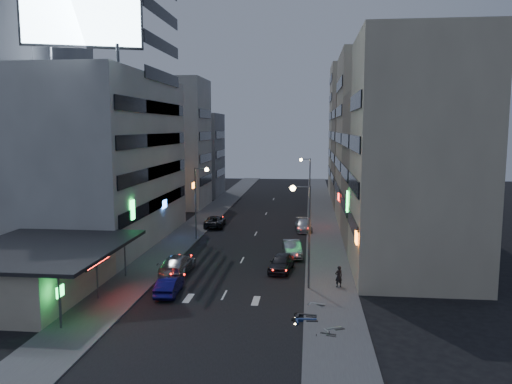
# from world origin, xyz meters

# --- Properties ---
(ground) EXTENTS (180.00, 180.00, 0.00)m
(ground) POSITION_xyz_m (0.00, 0.00, 0.00)
(ground) COLOR black
(ground) RESTS_ON ground
(sidewalk_left) EXTENTS (4.00, 120.00, 0.12)m
(sidewalk_left) POSITION_xyz_m (-8.00, 30.00, 0.06)
(sidewalk_left) COLOR #4C4C4F
(sidewalk_left) RESTS_ON ground
(sidewalk_right) EXTENTS (4.00, 120.00, 0.12)m
(sidewalk_right) POSITION_xyz_m (8.00, 30.00, 0.06)
(sidewalk_right) COLOR #4C4C4F
(sidewalk_right) RESTS_ON ground
(food_court) EXTENTS (11.00, 13.00, 3.88)m
(food_court) POSITION_xyz_m (-13.90, 2.00, 1.98)
(food_court) COLOR beige
(food_court) RESTS_ON ground
(white_building) EXTENTS (14.00, 24.00, 18.00)m
(white_building) POSITION_xyz_m (-17.00, 20.00, 9.00)
(white_building) COLOR beige
(white_building) RESTS_ON ground
(grey_tower) EXTENTS (10.00, 14.00, 34.00)m
(grey_tower) POSITION_xyz_m (-26.00, 23.00, 17.00)
(grey_tower) COLOR gray
(grey_tower) RESTS_ON ground
(shophouse_near) EXTENTS (10.00, 11.00, 20.00)m
(shophouse_near) POSITION_xyz_m (15.00, 10.50, 10.00)
(shophouse_near) COLOR beige
(shophouse_near) RESTS_ON ground
(shophouse_mid) EXTENTS (11.00, 12.00, 16.00)m
(shophouse_mid) POSITION_xyz_m (15.50, 22.00, 8.00)
(shophouse_mid) COLOR gray
(shophouse_mid) RESTS_ON ground
(shophouse_far) EXTENTS (10.00, 14.00, 22.00)m
(shophouse_far) POSITION_xyz_m (15.00, 35.00, 11.00)
(shophouse_far) COLOR beige
(shophouse_far) RESTS_ON ground
(far_left_a) EXTENTS (11.00, 10.00, 20.00)m
(far_left_a) POSITION_xyz_m (-15.50, 45.00, 10.00)
(far_left_a) COLOR beige
(far_left_a) RESTS_ON ground
(far_left_b) EXTENTS (12.00, 10.00, 15.00)m
(far_left_b) POSITION_xyz_m (-16.00, 58.00, 7.50)
(far_left_b) COLOR gray
(far_left_b) RESTS_ON ground
(far_right_a) EXTENTS (11.00, 12.00, 18.00)m
(far_right_a) POSITION_xyz_m (15.50, 50.00, 9.00)
(far_right_a) COLOR gray
(far_right_a) RESTS_ON ground
(far_right_b) EXTENTS (12.00, 12.00, 24.00)m
(far_right_b) POSITION_xyz_m (16.00, 64.00, 12.00)
(far_right_b) COLOR beige
(far_right_b) RESTS_ON ground
(billboard) EXTENTS (9.52, 3.75, 6.20)m
(billboard) POSITION_xyz_m (-12.99, 9.97, 21.66)
(billboard) COLOR #595B60
(billboard) RESTS_ON white_building
(street_lamp_right_near) EXTENTS (1.60, 0.44, 8.02)m
(street_lamp_right_near) POSITION_xyz_m (5.90, 6.00, 5.36)
(street_lamp_right_near) COLOR #595B60
(street_lamp_right_near) RESTS_ON sidewalk_right
(street_lamp_left) EXTENTS (1.60, 0.44, 8.02)m
(street_lamp_left) POSITION_xyz_m (-5.90, 22.00, 5.36)
(street_lamp_left) COLOR #595B60
(street_lamp_left) RESTS_ON sidewalk_left
(street_lamp_right_far) EXTENTS (1.60, 0.44, 8.02)m
(street_lamp_right_far) POSITION_xyz_m (5.90, 40.00, 5.36)
(street_lamp_right_far) COLOR #595B60
(street_lamp_right_far) RESTS_ON sidewalk_right
(parked_car_right_near) EXTENTS (2.36, 4.66, 1.52)m
(parked_car_right_near) POSITION_xyz_m (3.90, 10.78, 0.76)
(parked_car_right_near) COLOR #25252A
(parked_car_right_near) RESTS_ON ground
(parked_car_right_mid) EXTENTS (2.24, 4.81, 1.53)m
(parked_car_right_mid) POSITION_xyz_m (4.64, 15.93, 0.76)
(parked_car_right_mid) COLOR gray
(parked_car_right_mid) RESTS_ON ground
(parked_car_left) EXTENTS (2.76, 5.30, 1.43)m
(parked_car_left) POSITION_xyz_m (-5.60, 29.53, 0.71)
(parked_car_left) COLOR #242529
(parked_car_left) RESTS_ON ground
(parked_car_right_far) EXTENTS (2.32, 4.85, 1.36)m
(parked_car_right_far) POSITION_xyz_m (5.60, 28.13, 0.68)
(parked_car_right_far) COLOR #AEB3B7
(parked_car_right_far) RESTS_ON ground
(road_car_blue) EXTENTS (1.65, 4.23, 1.37)m
(road_car_blue) POSITION_xyz_m (-4.14, 3.72, 0.69)
(road_car_blue) COLOR navy
(road_car_blue) RESTS_ON ground
(road_car_silver) EXTENTS (2.30, 5.60, 1.62)m
(road_car_silver) POSITION_xyz_m (-5.00, 9.20, 0.81)
(road_car_silver) COLOR #A6A9AF
(road_car_silver) RESTS_ON ground
(person) EXTENTS (0.72, 0.63, 1.68)m
(person) POSITION_xyz_m (8.63, 6.51, 0.96)
(person) COLOR black
(person) RESTS_ON sidewalk_right
(scooter_black_a) EXTENTS (0.94, 1.74, 1.01)m
(scooter_black_a) POSITION_xyz_m (8.03, -2.63, 0.63)
(scooter_black_a) COLOR black
(scooter_black_a) RESTS_ON sidewalk_right
(scooter_silver_a) EXTENTS (1.30, 1.89, 1.10)m
(scooter_silver_a) POSITION_xyz_m (8.35, -1.36, 0.67)
(scooter_silver_a) COLOR gray
(scooter_silver_a) RESTS_ON sidewalk_right
(scooter_blue) EXTENTS (0.83, 2.10, 1.26)m
(scooter_blue) POSITION_xyz_m (6.86, -0.27, 0.75)
(scooter_blue) COLOR navy
(scooter_blue) RESTS_ON sidewalk_right
(scooter_black_b) EXTENTS (0.96, 2.03, 1.19)m
(scooter_black_b) POSITION_xyz_m (6.89, 0.38, 0.72)
(scooter_black_b) COLOR black
(scooter_black_b) RESTS_ON sidewalk_right
(scooter_silver_b) EXTENTS (0.98, 1.75, 1.02)m
(scooter_silver_b) POSITION_xyz_m (7.53, 2.54, 0.63)
(scooter_silver_b) COLOR #94979B
(scooter_silver_b) RESTS_ON sidewalk_right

